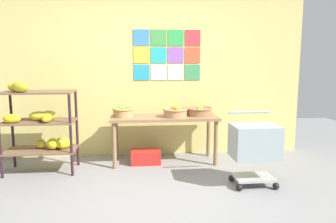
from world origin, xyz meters
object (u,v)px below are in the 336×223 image
object	(u,v)px
fruit_basket_left	(199,111)
fruit_basket_centre	(123,112)
produce_crate_under_table	(146,157)
banana_shelf_unit	(41,123)
display_table	(164,122)
shopping_cart	(255,144)
fruit_basket_back_left	(175,112)

from	to	relation	value
fruit_basket_left	fruit_basket_centre	bearing A→B (deg)	-178.40
produce_crate_under_table	banana_shelf_unit	bearing A→B (deg)	-170.64
display_table	shopping_cart	size ratio (longest dim) A/B	1.78
banana_shelf_unit	fruit_basket_back_left	distance (m)	1.84
fruit_basket_left	fruit_basket_centre	distance (m)	1.12
display_table	fruit_basket_left	world-z (taller)	fruit_basket_left
banana_shelf_unit	fruit_basket_back_left	world-z (taller)	banana_shelf_unit
display_table	fruit_basket_centre	size ratio (longest dim) A/B	5.07
fruit_basket_back_left	produce_crate_under_table	size ratio (longest dim) A/B	0.83
banana_shelf_unit	fruit_basket_left	distance (m)	2.22
produce_crate_under_table	shopping_cart	world-z (taller)	shopping_cart
display_table	fruit_basket_left	distance (m)	0.54
fruit_basket_left	shopping_cart	bearing A→B (deg)	-66.06
fruit_basket_back_left	shopping_cart	world-z (taller)	shopping_cart
produce_crate_under_table	shopping_cart	xyz separation A→B (m)	(1.27, -0.99, 0.41)
fruit_basket_centre	produce_crate_under_table	size ratio (longest dim) A/B	0.71
fruit_basket_left	shopping_cart	distance (m)	1.18
banana_shelf_unit	fruit_basket_centre	size ratio (longest dim) A/B	4.03
display_table	shopping_cart	xyz separation A→B (m)	(0.99, -1.03, -0.09)
banana_shelf_unit	produce_crate_under_table	xyz separation A→B (m)	(1.40, 0.23, -0.58)
fruit_basket_back_left	shopping_cart	distance (m)	1.29
fruit_basket_left	banana_shelf_unit	bearing A→B (deg)	-172.44
banana_shelf_unit	display_table	bearing A→B (deg)	9.11
display_table	produce_crate_under_table	size ratio (longest dim) A/B	3.61
display_table	produce_crate_under_table	bearing A→B (deg)	-172.17
fruit_basket_centre	produce_crate_under_table	xyz separation A→B (m)	(0.32, -0.03, -0.67)
fruit_basket_left	fruit_basket_centre	world-z (taller)	fruit_basket_centre
display_table	fruit_basket_centre	distance (m)	0.62
display_table	fruit_basket_centre	xyz separation A→B (m)	(-0.60, -0.01, 0.16)
shopping_cart	fruit_basket_left	bearing A→B (deg)	110.10
display_table	fruit_basket_left	bearing A→B (deg)	2.49
display_table	fruit_basket_left	size ratio (longest dim) A/B	3.99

